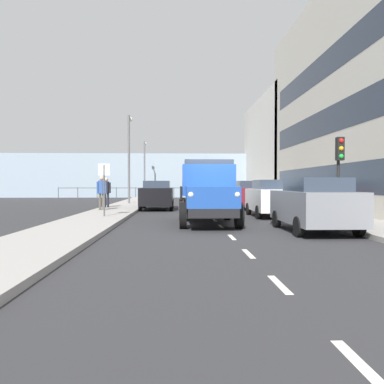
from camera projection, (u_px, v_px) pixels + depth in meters
The scene contains 18 objects.
ground_plane at pixel (206, 212), 21.15m from camera, with size 80.00×80.00×0.00m, color #2D2D30.
sidewalk_left at pixel (296, 210), 21.33m from camera, with size 2.44×39.92×0.15m, color #9E9993.
sidewalk_right at pixel (115, 211), 20.97m from camera, with size 2.44×39.92×0.15m, color #9E9993.
road_centreline_markings at pixel (207, 213), 20.34m from camera, with size 0.12×34.82×0.01m.
building_far_block at pixel (295, 150), 37.60m from camera, with size 7.48×14.90×9.73m.
sea_horizon at pixel (192, 176), 44.04m from camera, with size 80.00×0.80×5.00m, color #8C9EAD.
seawall_railing at pixel (193, 190), 40.47m from camera, with size 28.08×0.08×1.20m.
truck_vintage_blue at pixel (208, 193), 14.50m from camera, with size 2.17×5.64×2.43m.
car_grey_kerbside_near at pixel (314, 204), 12.30m from camera, with size 1.94×4.01×1.72m.
car_white_kerbside_1 at pixel (271, 198), 17.93m from camera, with size 1.88×3.81×1.72m.
car_maroon_kerbside_2 at pixel (249, 194), 23.64m from camera, with size 1.94×4.01×1.72m.
car_black_oppositeside_0 at pixel (157, 195), 23.17m from camera, with size 1.94×4.40×1.72m.
pedestrian_couple_a at pixel (102, 190), 20.38m from camera, with size 0.53×0.34×1.81m.
pedestrian_with_bag at pixel (106, 190), 22.75m from camera, with size 0.53×0.34×1.76m.
traffic_light_near at pixel (339, 160), 14.96m from camera, with size 0.28×0.41×3.20m.
lamp_post_promenade at pixel (129, 151), 27.79m from camera, with size 0.32×1.14×6.33m.
lamp_post_far at pixel (145, 164), 40.01m from camera, with size 0.32×1.14×5.80m.
street_sign at pixel (104, 180), 16.46m from camera, with size 0.50×0.07×2.25m.
Camera 1 is at (1.54, 13.05, 1.53)m, focal length 36.02 mm.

